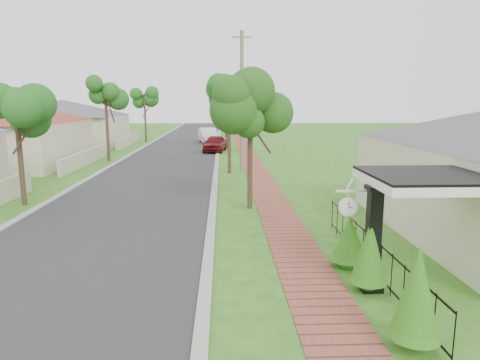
# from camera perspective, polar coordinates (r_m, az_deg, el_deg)

# --- Properties ---
(ground) EXTENTS (160.00, 160.00, 0.00)m
(ground) POSITION_cam_1_polar(r_m,az_deg,el_deg) (11.29, -7.83, -12.55)
(ground) COLOR #2E6417
(ground) RESTS_ON ground
(road) EXTENTS (7.00, 120.00, 0.02)m
(road) POSITION_cam_1_polar(r_m,az_deg,el_deg) (30.94, -9.91, 2.07)
(road) COLOR #28282B
(road) RESTS_ON ground
(kerb_right) EXTENTS (0.30, 120.00, 0.10)m
(kerb_right) POSITION_cam_1_polar(r_m,az_deg,el_deg) (30.67, -3.13, 2.14)
(kerb_right) COLOR #9E9E99
(kerb_right) RESTS_ON ground
(kerb_left) EXTENTS (0.30, 120.00, 0.10)m
(kerb_left) POSITION_cam_1_polar(r_m,az_deg,el_deg) (31.62, -16.48, 1.98)
(kerb_left) COLOR #9E9E99
(kerb_left) RESTS_ON ground
(sidewalk) EXTENTS (1.50, 120.00, 0.03)m
(sidewalk) POSITION_cam_1_polar(r_m,az_deg,el_deg) (30.74, 1.73, 2.17)
(sidewalk) COLOR #944F3B
(sidewalk) RESTS_ON ground
(porch_post) EXTENTS (0.48, 0.48, 2.52)m
(porch_post) POSITION_cam_1_polar(r_m,az_deg,el_deg) (10.49, 17.28, -8.20)
(porch_post) COLOR black
(porch_post) RESTS_ON ground
(picket_fence) EXTENTS (0.03, 8.02, 1.00)m
(picket_fence) POSITION_cam_1_polar(r_m,az_deg,el_deg) (11.68, 17.12, -9.32)
(picket_fence) COLOR black
(picket_fence) RESTS_ON ground
(street_trees) EXTENTS (10.70, 37.65, 5.89)m
(street_trees) POSITION_cam_1_polar(r_m,az_deg,el_deg) (37.41, -8.56, 10.49)
(street_trees) COLOR #382619
(street_trees) RESTS_ON ground
(hedge_row) EXTENTS (0.89, 4.81, 2.03)m
(hedge_row) POSITION_cam_1_polar(r_m,az_deg,el_deg) (10.20, 17.40, -10.43)
(hedge_row) COLOR #155B12
(hedge_row) RESTS_ON ground
(far_house_grey) EXTENTS (15.56, 15.56, 4.60)m
(far_house_grey) POSITION_cam_1_polar(r_m,az_deg,el_deg) (47.21, -22.40, 7.12)
(far_house_grey) COLOR beige
(far_house_grey) RESTS_ON ground
(parked_car_red) EXTENTS (2.30, 4.46, 1.45)m
(parked_car_red) POSITION_cam_1_polar(r_m,az_deg,el_deg) (38.27, -3.36, 4.87)
(parked_car_red) COLOR #5C0D0F
(parked_car_red) RESTS_ON ground
(parked_car_white) EXTENTS (2.51, 5.06, 1.60)m
(parked_car_white) POSITION_cam_1_polar(r_m,az_deg,el_deg) (46.67, -4.29, 5.93)
(parked_car_white) COLOR white
(parked_car_white) RESTS_ON ground
(near_tree) EXTENTS (1.97, 1.97, 5.06)m
(near_tree) POSITION_cam_1_polar(r_m,az_deg,el_deg) (17.39, 1.37, 9.19)
(near_tree) COLOR #382619
(near_tree) RESTS_ON ground
(utility_pole) EXTENTS (1.20, 0.24, 8.65)m
(utility_pole) POSITION_cam_1_polar(r_m,az_deg,el_deg) (27.07, 0.24, 10.38)
(utility_pole) COLOR #786D5D
(utility_pole) RESTS_ON ground
(station_clock) EXTENTS (0.76, 0.13, 0.64)m
(station_clock) POSITION_cam_1_polar(r_m,az_deg,el_deg) (10.48, 14.24, -3.35)
(station_clock) COLOR white
(station_clock) RESTS_ON ground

